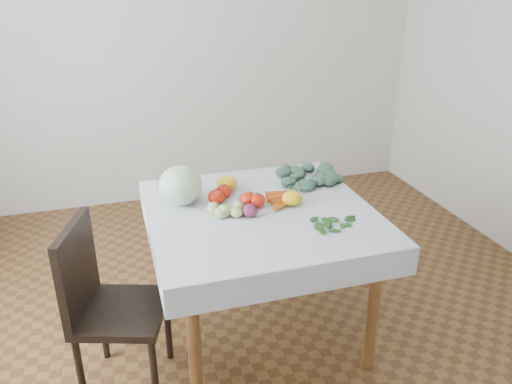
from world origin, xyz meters
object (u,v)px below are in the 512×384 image
heirloom_back (227,183)px  carrot_bunch (284,198)px  table (260,228)px  chair (103,298)px  cabbage (181,185)px

heirloom_back → carrot_bunch: heirloom_back is taller
heirloom_back → carrot_bunch: bearing=-40.8°
table → chair: 0.84m
chair → carrot_bunch: 1.03m
cabbage → table: bearing=-28.0°
table → heirloom_back: heirloom_back is taller
heirloom_back → carrot_bunch: (0.26, -0.22, -0.03)m
cabbage → heirloom_back: 0.29m
chair → cabbage: bearing=39.6°
cabbage → chair: bearing=-140.4°
table → heirloom_back: bearing=109.3°
chair → cabbage: (0.44, 0.36, 0.36)m
chair → heirloom_back: (0.70, 0.46, 0.30)m
cabbage → carrot_bunch: (0.52, -0.12, -0.09)m
cabbage → heirloom_back: bearing=20.7°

